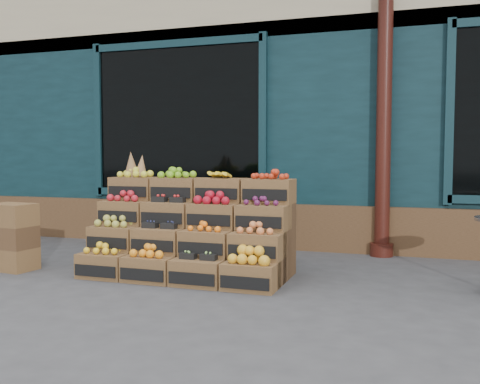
% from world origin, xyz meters
% --- Properties ---
extents(ground, '(60.00, 60.00, 0.00)m').
position_xyz_m(ground, '(0.00, 0.00, 0.00)').
color(ground, '#3E3E41').
rests_on(ground, ground).
extents(shop_facade, '(12.00, 6.24, 4.80)m').
position_xyz_m(shop_facade, '(0.00, 5.11, 2.40)').
color(shop_facade, '#0D262C').
rests_on(shop_facade, ground).
extents(crate_display, '(2.06, 1.02, 1.28)m').
position_xyz_m(crate_display, '(-0.64, 0.40, 0.40)').
color(crate_display, brown).
rests_on(crate_display, ground).
extents(spare_crates, '(0.52, 0.39, 0.72)m').
position_xyz_m(spare_crates, '(-2.56, -0.01, 0.36)').
color(spare_crates, brown).
rests_on(spare_crates, ground).
extents(shopkeeper, '(0.91, 0.71, 2.20)m').
position_xyz_m(shopkeeper, '(-1.50, 2.91, 1.10)').
color(shopkeeper, '#1D6521').
rests_on(shopkeeper, ground).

